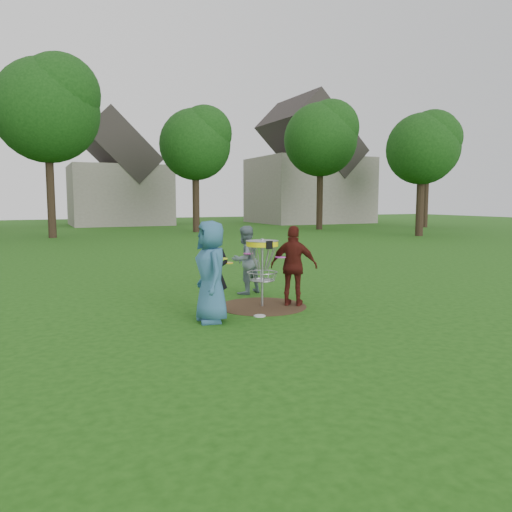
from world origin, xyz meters
name	(u,v)px	position (x,y,z in m)	size (l,w,h in m)	color
ground	(262,306)	(0.00, 0.00, 0.00)	(100.00, 100.00, 0.00)	#19470F
dirt_patch	(262,306)	(0.00, 0.00, 0.00)	(1.80, 1.80, 0.01)	#47331E
player_blue	(211,272)	(-1.36, -0.78, 0.90)	(0.88, 0.57, 1.80)	#316388
player_black	(215,273)	(-1.07, -0.14, 0.77)	(0.56, 0.37, 1.54)	black
player_grey	(245,260)	(0.24, 1.42, 0.78)	(0.76, 0.59, 1.57)	slate
player_maroon	(294,266)	(0.62, -0.19, 0.82)	(0.96, 0.40, 1.64)	#4E1711
disc_on_grass	(260,316)	(-0.42, -0.77, 0.01)	(0.22, 0.22, 0.02)	silver
disc_golf_basket	(262,257)	(0.00, 0.00, 1.02)	(0.66, 0.67, 1.38)	#9EA0A5
held_discs	(245,258)	(-0.34, 0.07, 1.00)	(1.69, 2.00, 0.17)	#DDEE1A
tree_row	(114,128)	(0.44, 20.67, 6.21)	(51.20, 17.42, 9.90)	#38281C
house_row	(144,176)	(4.78, 33.07, 4.14)	(44.50, 10.65, 11.62)	gray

